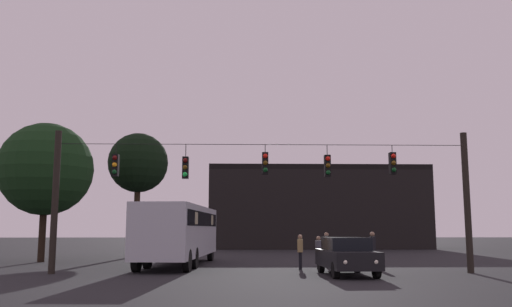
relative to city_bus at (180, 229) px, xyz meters
name	(u,v)px	position (x,y,z in m)	size (l,w,h in m)	color
ground_plane	(257,261)	(4.11, 3.44, -1.87)	(168.00, 168.00, 0.00)	black
overhead_signal_span	(261,188)	(4.03, -4.93, 1.73)	(17.99, 0.44, 6.07)	black
city_bus	(180,229)	(0.00, 0.00, 0.00)	(3.23, 11.14, 3.00)	#B7BCC6
car_near_right	(346,255)	(7.46, -5.90, -1.07)	(1.99, 4.40, 1.52)	black
pedestrian_crossing_left	(319,251)	(6.80, -2.61, -1.01)	(0.26, 0.38, 1.53)	black
pedestrian_crossing_center	(373,247)	(9.55, -1.78, -0.88)	(0.24, 0.36, 1.73)	black
pedestrian_crossing_right	(327,247)	(7.38, -1.34, -0.91)	(0.30, 0.40, 1.69)	black
pedestrian_near_bus	(300,250)	(5.91, -2.81, -0.96)	(0.29, 0.39, 1.61)	black
corner_building	(316,208)	(10.50, 24.49, 2.02)	(20.62, 8.14, 7.76)	black
tree_left_silhouette	(138,163)	(-3.95, 8.73, 4.46)	(4.09, 4.09, 8.41)	#2D2116
tree_behind_building	(46,169)	(-8.17, 3.15, 3.42)	(5.36, 5.36, 7.98)	black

